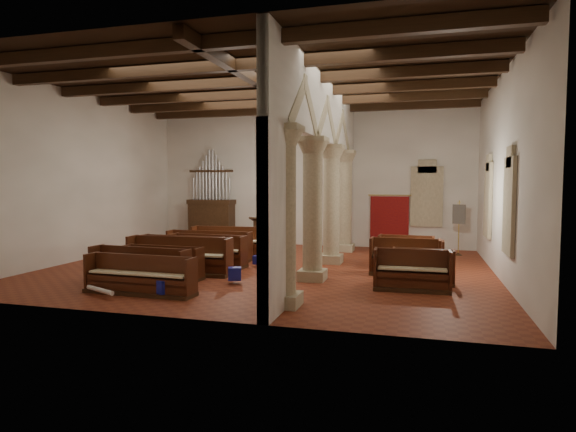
# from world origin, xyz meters

# --- Properties ---
(floor) EXTENTS (14.00, 14.00, 0.00)m
(floor) POSITION_xyz_m (0.00, 0.00, 0.00)
(floor) COLOR maroon
(floor) RESTS_ON ground
(ceiling) EXTENTS (14.00, 14.00, 0.00)m
(ceiling) POSITION_xyz_m (0.00, 0.00, 6.00)
(ceiling) COLOR black
(ceiling) RESTS_ON wall_back
(wall_back) EXTENTS (14.00, 0.02, 6.00)m
(wall_back) POSITION_xyz_m (0.00, 6.00, 3.00)
(wall_back) COLOR white
(wall_back) RESTS_ON floor
(wall_front) EXTENTS (14.00, 0.02, 6.00)m
(wall_front) POSITION_xyz_m (0.00, -6.00, 3.00)
(wall_front) COLOR white
(wall_front) RESTS_ON floor
(wall_left) EXTENTS (0.02, 12.00, 6.00)m
(wall_left) POSITION_xyz_m (-7.00, 0.00, 3.00)
(wall_left) COLOR white
(wall_left) RESTS_ON floor
(wall_right) EXTENTS (0.02, 12.00, 6.00)m
(wall_right) POSITION_xyz_m (7.00, 0.00, 3.00)
(wall_right) COLOR white
(wall_right) RESTS_ON floor
(ceiling_beams) EXTENTS (13.80, 11.80, 0.30)m
(ceiling_beams) POSITION_xyz_m (0.00, 0.00, 5.82)
(ceiling_beams) COLOR #3B2312
(ceiling_beams) RESTS_ON wall_back
(arcade) EXTENTS (0.90, 11.90, 6.00)m
(arcade) POSITION_xyz_m (1.80, 0.00, 3.56)
(arcade) COLOR beige
(arcade) RESTS_ON floor
(window_right_a) EXTENTS (0.03, 1.00, 2.20)m
(window_right_a) POSITION_xyz_m (6.98, -1.50, 2.20)
(window_right_a) COLOR #398167
(window_right_a) RESTS_ON wall_right
(window_right_b) EXTENTS (0.03, 1.00, 2.20)m
(window_right_b) POSITION_xyz_m (6.98, 2.50, 2.20)
(window_right_b) COLOR #398167
(window_right_b) RESTS_ON wall_right
(window_back) EXTENTS (1.00, 0.03, 2.20)m
(window_back) POSITION_xyz_m (5.00, 5.98, 2.20)
(window_back) COLOR #398167
(window_back) RESTS_ON wall_back
(pipe_organ) EXTENTS (2.10, 0.85, 4.40)m
(pipe_organ) POSITION_xyz_m (-4.50, 5.50, 1.37)
(pipe_organ) COLOR #3B2312
(pipe_organ) RESTS_ON floor
(lectern) EXTENTS (0.56, 0.57, 1.27)m
(lectern) POSITION_xyz_m (-2.23, 5.26, 0.52)
(lectern) COLOR #372511
(lectern) RESTS_ON floor
(dossal_curtain) EXTENTS (1.80, 0.07, 2.17)m
(dossal_curtain) POSITION_xyz_m (3.50, 5.92, 1.17)
(dossal_curtain) COLOR maroon
(dossal_curtain) RESTS_ON floor
(processional_banner) EXTENTS (0.47, 0.60, 2.11)m
(processional_banner) POSITION_xyz_m (6.19, 4.55, 0.76)
(processional_banner) COLOR #3B2312
(processional_banner) RESTS_ON floor
(hymnal_box_a) EXTENTS (0.41, 0.38, 0.33)m
(hymnal_box_a) POSITION_xyz_m (-1.29, -4.48, 0.26)
(hymnal_box_a) COLOR navy
(hymnal_box_a) RESTS_ON floor
(hymnal_box_b) EXTENTS (0.44, 0.40, 0.35)m
(hymnal_box_b) POSITION_xyz_m (-0.17, -2.54, 0.28)
(hymnal_box_b) COLOR #16269A
(hymnal_box_b) RESTS_ON floor
(hymnal_box_c) EXTENTS (0.28, 0.23, 0.28)m
(hymnal_box_c) POSITION_xyz_m (-0.41, 0.09, 0.24)
(hymnal_box_c) COLOR navy
(hymnal_box_c) RESTS_ON floor
(tube_heater_a) EXTENTS (1.06, 0.56, 0.11)m
(tube_heater_a) POSITION_xyz_m (-2.81, -4.82, 0.16)
(tube_heater_a) COLOR white
(tube_heater_a) RESTS_ON floor
(tube_heater_b) EXTENTS (0.98, 0.26, 0.10)m
(tube_heater_b) POSITION_xyz_m (-2.40, -4.37, 0.16)
(tube_heater_b) COLOR white
(tube_heater_b) RESTS_ON floor
(nave_pew_0) EXTENTS (2.99, 0.75, 0.97)m
(nave_pew_0) POSITION_xyz_m (-2.02, -4.32, 0.32)
(nave_pew_0) COLOR #3B2312
(nave_pew_0) RESTS_ON floor
(nave_pew_1) EXTENTS (2.97, 0.88, 1.04)m
(nave_pew_1) POSITION_xyz_m (-2.58, -3.45, 0.34)
(nave_pew_1) COLOR #3B2312
(nave_pew_1) RESTS_ON floor
(nave_pew_2) EXTENTS (2.47, 0.73, 0.95)m
(nave_pew_2) POSITION_xyz_m (-2.45, -2.45, 0.31)
(nave_pew_2) COLOR #3B2312
(nave_pew_2) RESTS_ON floor
(nave_pew_3) EXTENTS (3.29, 0.87, 1.14)m
(nave_pew_3) POSITION_xyz_m (-2.32, -1.68, 0.37)
(nave_pew_3) COLOR #3B2312
(nave_pew_3) RESTS_ON floor
(nave_pew_4) EXTENTS (2.87, 0.84, 1.09)m
(nave_pew_4) POSITION_xyz_m (-2.61, -1.05, 0.36)
(nave_pew_4) COLOR #3B2312
(nave_pew_4) RESTS_ON floor
(nave_pew_5) EXTENTS (2.73, 0.89, 1.05)m
(nave_pew_5) POSITION_xyz_m (-2.08, -0.18, 0.35)
(nave_pew_5) COLOR #3B2312
(nave_pew_5) RESTS_ON floor
(nave_pew_6) EXTENTS (3.14, 0.73, 1.05)m
(nave_pew_6) POSITION_xyz_m (-2.54, 0.95, 0.34)
(nave_pew_6) COLOR #3B2312
(nave_pew_6) RESTS_ON floor
(nave_pew_7) EXTENTS (2.96, 0.90, 1.12)m
(nave_pew_7) POSITION_xyz_m (-2.16, 1.98, 0.37)
(nave_pew_7) COLOR #3B2312
(nave_pew_7) RESTS_ON floor
(aisle_pew_0) EXTENTS (1.96, 0.75, 1.06)m
(aisle_pew_0) POSITION_xyz_m (4.57, -2.09, 0.36)
(aisle_pew_0) COLOR #3B2312
(aisle_pew_0) RESTS_ON floor
(aisle_pew_1) EXTENTS (1.67, 0.66, 0.97)m
(aisle_pew_1) POSITION_xyz_m (4.85, -1.16, 0.33)
(aisle_pew_1) COLOR #3B2312
(aisle_pew_1) RESTS_ON floor
(aisle_pew_2) EXTENTS (2.09, 0.79, 1.11)m
(aisle_pew_2) POSITION_xyz_m (4.33, -0.04, 0.37)
(aisle_pew_2) COLOR #3B2312
(aisle_pew_2) RESTS_ON floor
(aisle_pew_3) EXTENTS (1.72, 0.68, 0.98)m
(aisle_pew_3) POSITION_xyz_m (4.64, 0.84, 0.33)
(aisle_pew_3) COLOR #3B2312
(aisle_pew_3) RESTS_ON floor
(aisle_pew_4) EXTENTS (1.85, 0.80, 1.03)m
(aisle_pew_4) POSITION_xyz_m (4.32, 1.52, 0.35)
(aisle_pew_4) COLOR #3B2312
(aisle_pew_4) RESTS_ON floor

